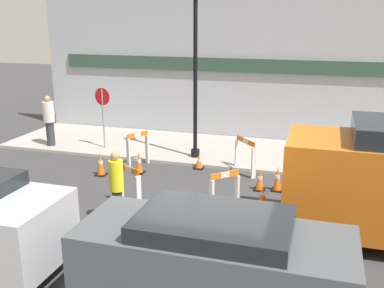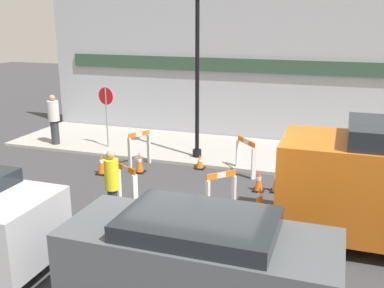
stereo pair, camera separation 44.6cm
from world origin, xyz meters
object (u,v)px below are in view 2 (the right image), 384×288
person_pedestrian (54,118)px  parked_car_1 (199,260)px  streetlamp_post (197,50)px  person_worker (112,185)px  stop_sign (106,107)px

person_pedestrian → parked_car_1: size_ratio=0.43×
streetlamp_post → parked_car_1: 8.36m
person_worker → parked_car_1: person_worker is taller
stop_sign → parked_car_1: 9.63m
stop_sign → parked_car_1: bearing=136.5°
streetlamp_post → parked_car_1: size_ratio=1.28×
streetlamp_post → stop_sign: 3.90m
streetlamp_post → parked_car_1: (2.50, -7.54, -2.59)m
streetlamp_post → person_worker: bearing=-93.6°
stop_sign → person_worker: stop_sign is taller
streetlamp_post → stop_sign: size_ratio=2.56×
stop_sign → person_pedestrian: (-1.96, -0.30, -0.46)m
streetlamp_post → person_worker: (-0.32, -5.09, -2.61)m
streetlamp_post → parked_car_1: bearing=-71.7°
parked_car_1 → stop_sign: bearing=127.3°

